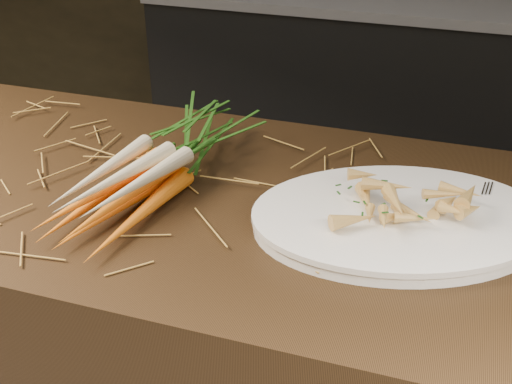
{
  "coord_description": "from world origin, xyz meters",
  "views": [
    {
      "loc": [
        0.73,
        -0.64,
        1.5
      ],
      "look_at": [
        0.45,
        0.23,
        0.96
      ],
      "focal_mm": 45.0,
      "sensor_mm": 36.0,
      "label": 1
    }
  ],
  "objects": [
    {
      "name": "roasted_veg_heap",
      "position": [
        0.68,
        0.29,
        0.95
      ],
      "size": [
        0.28,
        0.24,
        0.05
      ],
      "primitive_type": null,
      "rotation": [
        0.0,
        0.0,
        0.35
      ],
      "color": "#B28B39",
      "rests_on": "serving_platter"
    },
    {
      "name": "main_counter",
      "position": [
        0.0,
        0.3,
        0.45
      ],
      "size": [
        2.4,
        0.7,
        0.9
      ],
      "primitive_type": "cube",
      "color": "black",
      "rests_on": "ground"
    },
    {
      "name": "back_counter",
      "position": [
        0.3,
        2.18,
        0.42
      ],
      "size": [
        1.82,
        0.62,
        0.84
      ],
      "color": "black",
      "rests_on": "ground"
    },
    {
      "name": "serving_fork",
      "position": [
        0.85,
        0.33,
        0.93
      ],
      "size": [
        0.04,
        0.18,
        0.0
      ],
      "primitive_type": "cube",
      "rotation": [
        0.0,
        0.0,
        -0.12
      ],
      "color": "silver",
      "rests_on": "serving_platter"
    },
    {
      "name": "root_veg_bunch",
      "position": [
        0.25,
        0.32,
        0.95
      ],
      "size": [
        0.27,
        0.56,
        0.1
      ],
      "rotation": [
        0.0,
        0.0,
        -0.23
      ],
      "color": "orange",
      "rests_on": "main_counter"
    },
    {
      "name": "straw_bedding",
      "position": [
        0.0,
        0.3,
        0.91
      ],
      "size": [
        1.4,
        0.6,
        0.02
      ],
      "primitive_type": null,
      "color": "#A78733",
      "rests_on": "main_counter"
    },
    {
      "name": "serving_platter",
      "position": [
        0.68,
        0.29,
        0.91
      ],
      "size": [
        0.57,
        0.47,
        0.03
      ],
      "primitive_type": null,
      "rotation": [
        0.0,
        0.0,
        0.35
      ],
      "color": "white",
      "rests_on": "main_counter"
    }
  ]
}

